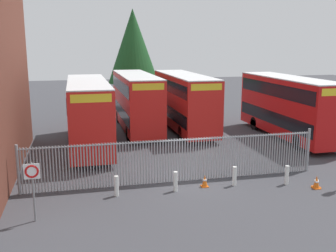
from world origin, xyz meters
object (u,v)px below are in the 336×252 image
(double_decker_bus_far_back, at_px, (184,100))
(bollard_near_right, at_px, (235,176))
(bollard_near_left, at_px, (116,186))
(double_decker_bus_near_gate, at_px, (288,105))
(bollard_center_front, at_px, (175,181))
(double_decker_bus_behind_fence_left, at_px, (136,99))
(traffic_cone_mid_forecourt, at_px, (205,181))
(double_decker_bus_behind_fence_right, at_px, (88,111))
(speed_limit_sign_post, at_px, (32,178))
(bollard_far_right, at_px, (287,175))
(traffic_cone_near_kerb, at_px, (316,182))
(traffic_cone_by_gate, at_px, (317,183))

(double_decker_bus_far_back, bearing_deg, bollard_near_right, -94.54)
(double_decker_bus_far_back, bearing_deg, bollard_near_left, -117.80)
(double_decker_bus_near_gate, xyz_separation_m, bollard_center_front, (-10.63, -8.54, -1.95))
(double_decker_bus_behind_fence_left, height_order, traffic_cone_mid_forecourt, double_decker_bus_behind_fence_left)
(bollard_center_front, height_order, traffic_cone_mid_forecourt, bollard_center_front)
(double_decker_bus_behind_fence_right, relative_size, double_decker_bus_far_back, 1.00)
(double_decker_bus_behind_fence_right, height_order, speed_limit_sign_post, double_decker_bus_behind_fence_right)
(double_decker_bus_behind_fence_right, distance_m, bollard_far_right, 13.31)
(double_decker_bus_far_back, height_order, bollard_far_right, double_decker_bus_far_back)
(traffic_cone_mid_forecourt, distance_m, speed_limit_sign_post, 8.05)
(bollard_near_left, bearing_deg, speed_limit_sign_post, -150.70)
(double_decker_bus_behind_fence_left, bearing_deg, double_decker_bus_near_gate, -27.26)
(double_decker_bus_behind_fence_left, xyz_separation_m, bollard_center_front, (-0.33, -13.84, -1.95))
(bollard_near_left, relative_size, bollard_far_right, 1.00)
(bollard_near_left, bearing_deg, traffic_cone_mid_forecourt, 2.73)
(traffic_cone_near_kerb, bearing_deg, bollard_near_right, 162.71)
(double_decker_bus_far_back, bearing_deg, traffic_cone_near_kerb, -78.94)
(bollard_center_front, bearing_deg, traffic_cone_by_gate, -10.46)
(double_decker_bus_near_gate, xyz_separation_m, bollard_far_right, (-5.09, -8.92, -1.95))
(bollard_far_right, distance_m, speed_limit_sign_post, 11.81)
(traffic_cone_mid_forecourt, height_order, traffic_cone_near_kerb, same)
(bollard_near_left, relative_size, bollard_center_front, 1.00)
(bollard_far_right, bearing_deg, traffic_cone_by_gate, -37.50)
(bollard_far_right, relative_size, traffic_cone_by_gate, 1.61)
(bollard_near_right, distance_m, traffic_cone_mid_forecourt, 1.48)
(double_decker_bus_far_back, relative_size, bollard_near_left, 11.38)
(double_decker_bus_behind_fence_right, height_order, traffic_cone_by_gate, double_decker_bus_behind_fence_right)
(double_decker_bus_behind_fence_left, distance_m, speed_limit_sign_post, 16.98)
(bollard_near_right, xyz_separation_m, traffic_cone_mid_forecourt, (-1.46, 0.17, -0.19))
(double_decker_bus_far_back, bearing_deg, double_decker_bus_near_gate, -32.87)
(bollard_center_front, bearing_deg, double_decker_bus_near_gate, 38.78)
(double_decker_bus_behind_fence_left, bearing_deg, bollard_near_right, -79.10)
(bollard_center_front, xyz_separation_m, traffic_cone_near_kerb, (6.72, -1.10, -0.19))
(bollard_near_left, distance_m, traffic_cone_by_gate, 9.47)
(double_decker_bus_behind_fence_left, xyz_separation_m, traffic_cone_by_gate, (6.31, -15.07, -2.13))
(double_decker_bus_behind_fence_right, height_order, traffic_cone_mid_forecourt, double_decker_bus_behind_fence_right)
(bollard_far_right, bearing_deg, bollard_near_left, 177.13)
(bollard_near_left, height_order, traffic_cone_near_kerb, bollard_near_left)
(double_decker_bus_far_back, height_order, traffic_cone_mid_forecourt, double_decker_bus_far_back)
(speed_limit_sign_post, bearing_deg, double_decker_bus_behind_fence_right, 76.99)
(bollard_far_right, height_order, traffic_cone_by_gate, bollard_far_right)
(double_decker_bus_behind_fence_right, xyz_separation_m, bollard_far_right, (9.11, -9.51, -1.95))
(double_decker_bus_near_gate, height_order, traffic_cone_near_kerb, double_decker_bus_near_gate)
(double_decker_bus_near_gate, relative_size, double_decker_bus_behind_fence_left, 1.00)
(bollard_center_front, xyz_separation_m, traffic_cone_by_gate, (6.64, -1.23, -0.19))
(bollard_near_left, xyz_separation_m, traffic_cone_near_kerb, (9.46, -1.13, -0.19))
(bollard_far_right, xyz_separation_m, traffic_cone_near_kerb, (1.18, -0.72, -0.19))
(double_decker_bus_far_back, distance_m, bollard_center_front, 13.57)
(double_decker_bus_near_gate, bearing_deg, traffic_cone_near_kerb, -112.08)
(bollard_near_left, relative_size, bollard_near_right, 1.00)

